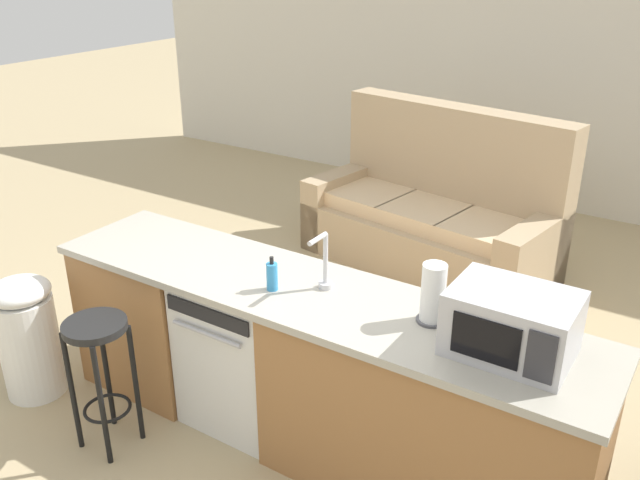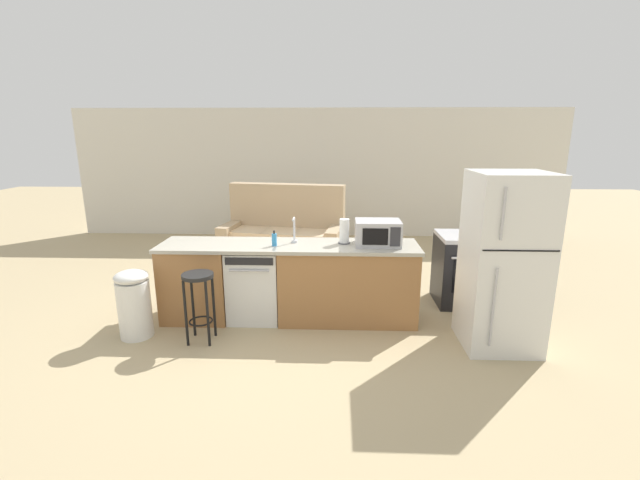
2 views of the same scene
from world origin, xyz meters
name	(u,v)px [view 1 (image 1 of 2)]	position (x,y,z in m)	size (l,w,h in m)	color
ground_plane	(286,427)	(0.00, 0.00, 0.00)	(24.00, 24.00, 0.00)	tan
wall_back	(571,77)	(0.30, 4.20, 1.30)	(10.00, 0.06, 2.60)	silver
kitchen_counter	(323,378)	(0.24, 0.00, 0.42)	(2.94, 0.66, 0.90)	#9E6B3D
dishwasher	(247,349)	(-0.25, 0.00, 0.42)	(0.58, 0.61, 0.84)	silver
microwave	(512,324)	(1.15, 0.00, 1.04)	(0.50, 0.37, 0.28)	#B7B7BC
sink_faucet	(324,265)	(0.21, 0.06, 1.03)	(0.07, 0.18, 0.30)	silver
paper_towel_roll	(433,294)	(0.78, 0.06, 1.04)	(0.14, 0.14, 0.28)	#4C4C51
soap_bottle	(272,276)	(0.00, -0.09, 0.97)	(0.06, 0.06, 0.18)	#338CCC
bar_stool	(100,358)	(-0.72, -0.60, 0.54)	(0.32, 0.32, 0.74)	black
trash_bin	(28,336)	(-1.44, -0.53, 0.38)	(0.35, 0.35, 0.74)	white
couch	(436,217)	(-0.20, 2.41, 0.39)	(2.12, 1.21, 1.27)	tan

